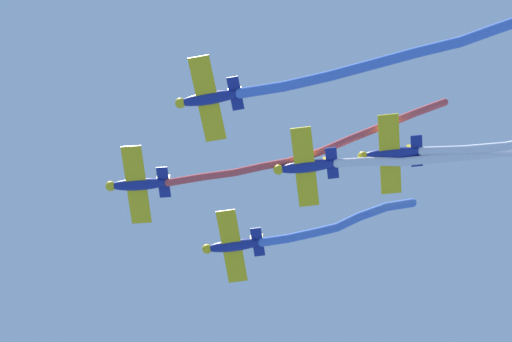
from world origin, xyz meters
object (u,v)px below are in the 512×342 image
at_px(airplane_lead, 137,184).
at_px(airplane_right_wing, 232,246).
at_px(airplane_slot, 305,167).
at_px(airplane_trail, 390,154).
at_px(airplane_left_wing, 208,98).

height_order(airplane_lead, airplane_right_wing, airplane_right_wing).
height_order(airplane_slot, airplane_trail, airplane_trail).
relative_size(airplane_right_wing, airplane_trail, 1.00).
bearing_deg(airplane_lead, airplane_left_wing, 131.96).
bearing_deg(airplane_lead, airplane_slot, 176.94).
height_order(airplane_lead, airplane_trail, airplane_trail).
bearing_deg(airplane_trail, airplane_slot, -1.23).
relative_size(airplane_slot, airplane_trail, 1.00).
relative_size(airplane_right_wing, airplane_slot, 1.00).
xyz_separation_m(airplane_lead, airplane_left_wing, (-4.32, 9.15, -0.40)).
height_order(airplane_lead, airplane_slot, airplane_lead).
relative_size(airplane_left_wing, airplane_right_wing, 1.00).
xyz_separation_m(airplane_lead, airplane_slot, (-13.48, 4.83, -0.20)).
bearing_deg(airplane_trail, airplane_left_wing, 25.33).
distance_m(airplane_lead, airplane_right_wing, 10.14).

